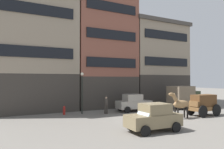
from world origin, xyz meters
The scene contains 12 objects.
ground_plane centered at (0.00, 0.00, 0.00)m, with size 120.00×120.00×0.00m, color slate.
building_far_left centered at (-8.36, 9.95, 6.49)m, with size 10.06×5.82×12.89m.
building_center_left centered at (0.39, 9.94, 8.63)m, with size 8.13×5.82×17.17m.
building_center_right centered at (8.74, 9.94, 5.82)m, with size 9.28×5.82×11.56m.
cargo_wagon centered at (5.69, -0.88, 1.15)m, with size 2.95×1.59×1.98m.
draft_horse centered at (2.74, -0.88, 1.27)m, with size 2.35×0.66×2.30m.
delivery_truck_near centered at (8.12, 3.71, 1.42)m, with size 4.45×2.37×2.62m.
sedan_dark centered at (-2.29, -3.43, 0.91)m, with size 3.77×2.00×1.83m.
sedan_light centered at (1.55, 4.64, 0.91)m, with size 3.82×2.12×1.83m.
pedestrian_officer centered at (-1.81, 4.53, 0.98)m, with size 0.37×0.37×1.79m.
streetlamp_curbside centered at (-3.91, 5.69, 2.67)m, with size 0.32×0.32×4.12m.
fire_hydrant_curbside centered at (-5.64, 5.96, 0.43)m, with size 0.24×0.24×0.83m.
Camera 1 is at (-11.58, -14.82, 3.47)m, focal length 34.89 mm.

